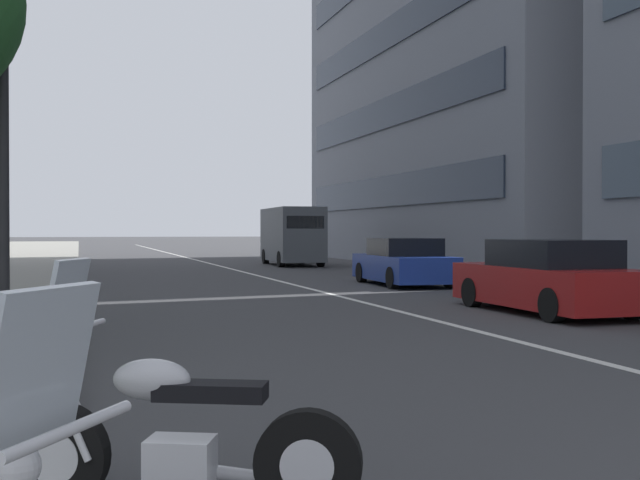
{
  "coord_description": "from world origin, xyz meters",
  "views": [
    {
      "loc": [
        -1.6,
        6.16,
        1.63
      ],
      "look_at": [
        10.79,
        2.36,
        1.47
      ],
      "focal_mm": 44.24,
      "sensor_mm": 36.0,
      "label": 1
    }
  ],
  "objects_px": {
    "motorcycle_nearest_camera": "(173,437)",
    "car_far_down_avenue": "(404,263)",
    "car_following_behind": "(548,279)",
    "delivery_van_ahead": "(292,235)"
  },
  "relations": [
    {
      "from": "car_following_behind",
      "to": "delivery_van_ahead",
      "type": "distance_m",
      "value": 22.03
    },
    {
      "from": "motorcycle_nearest_camera",
      "to": "car_following_behind",
      "type": "relative_size",
      "value": 0.43
    },
    {
      "from": "motorcycle_nearest_camera",
      "to": "delivery_van_ahead",
      "type": "height_order",
      "value": "delivery_van_ahead"
    },
    {
      "from": "car_following_behind",
      "to": "car_far_down_avenue",
      "type": "height_order",
      "value": "car_following_behind"
    },
    {
      "from": "motorcycle_nearest_camera",
      "to": "car_following_behind",
      "type": "height_order",
      "value": "motorcycle_nearest_camera"
    },
    {
      "from": "delivery_van_ahead",
      "to": "car_following_behind",
      "type": "bearing_deg",
      "value": -179.45
    },
    {
      "from": "motorcycle_nearest_camera",
      "to": "car_far_down_avenue",
      "type": "bearing_deg",
      "value": -93.53
    },
    {
      "from": "motorcycle_nearest_camera",
      "to": "delivery_van_ahead",
      "type": "distance_m",
      "value": 32.25
    },
    {
      "from": "motorcycle_nearest_camera",
      "to": "car_following_behind",
      "type": "bearing_deg",
      "value": -109.44
    },
    {
      "from": "car_following_behind",
      "to": "delivery_van_ahead",
      "type": "xyz_separation_m",
      "value": [
        22.0,
        -0.67,
        0.75
      ]
    }
  ]
}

